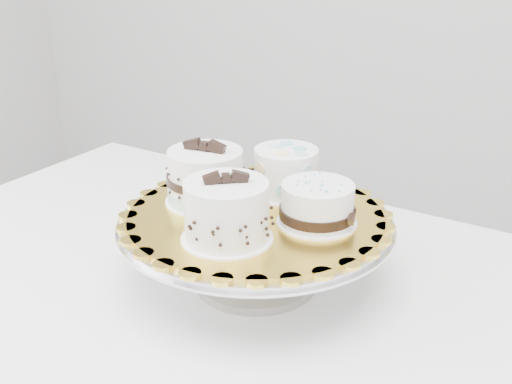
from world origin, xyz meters
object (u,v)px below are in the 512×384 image
at_px(table, 219,324).
at_px(cake_banded, 206,179).
at_px(cake_ribbon, 318,205).
at_px(cake_stand, 256,238).
at_px(cake_swirl, 227,213).
at_px(cake_dots, 286,171).
at_px(cake_board, 256,215).

xyz_separation_m(table, cake_banded, (-0.03, 0.03, 0.23)).
height_order(table, cake_ribbon, cake_ribbon).
relative_size(table, cake_stand, 3.20).
height_order(cake_swirl, cake_dots, cake_swirl).
relative_size(cake_board, cake_dots, 2.96).
height_order(cake_board, cake_dots, cake_dots).
distance_m(cake_dots, cake_ribbon, 0.11).
bearing_deg(cake_board, table, -160.59).
xyz_separation_m(cake_banded, cake_ribbon, (0.18, 0.00, -0.01)).
distance_m(cake_banded, cake_ribbon, 0.18).
xyz_separation_m(table, cake_dots, (0.06, 0.11, 0.23)).
distance_m(cake_board, cake_banded, 0.09).
bearing_deg(cake_board, cake_ribbon, 5.65).
height_order(cake_board, cake_swirl, cake_swirl).
bearing_deg(cake_stand, cake_board, 90.00).
distance_m(table, cake_banded, 0.23).
bearing_deg(cake_banded, cake_swirl, -51.80).
distance_m(cake_stand, cake_dots, 0.12).
relative_size(cake_swirl, cake_banded, 1.26).
bearing_deg(cake_swirl, cake_board, 54.81).
xyz_separation_m(cake_banded, cake_dots, (0.09, 0.08, -0.00)).
relative_size(cake_stand, cake_ribbon, 3.33).
distance_m(cake_board, cake_dots, 0.10).
relative_size(cake_board, cake_banded, 3.00).
relative_size(cake_swirl, cake_dots, 1.24).
xyz_separation_m(cake_stand, cake_board, (0.00, 0.00, 0.04)).
bearing_deg(cake_stand, table, -160.59).
relative_size(cake_stand, cake_board, 1.09).
xyz_separation_m(cake_dots, cake_ribbon, (0.08, -0.08, -0.01)).
height_order(cake_board, cake_banded, cake_banded).
bearing_deg(cake_dots, cake_banded, -120.26).
relative_size(cake_swirl, cake_ribbon, 1.28).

